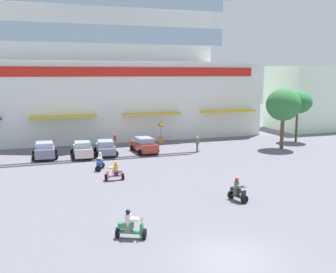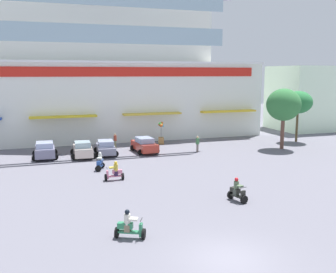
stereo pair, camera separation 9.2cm
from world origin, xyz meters
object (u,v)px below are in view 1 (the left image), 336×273
(pedestrian_1, at_px, (115,140))
(balloon_vendor_cart, at_px, (161,134))
(parked_car_0, at_px, (45,150))
(parked_car_3, at_px, (144,145))
(parked_car_1, at_px, (83,149))
(pedestrian_0, at_px, (197,143))
(scooter_rider_5, at_px, (130,227))
(scooter_rider_0, at_px, (238,192))
(scooter_rider_1, at_px, (115,173))
(scooter_rider_4, at_px, (100,163))
(plaza_tree_1, at_px, (283,105))
(parked_car_2, at_px, (106,148))
(plaza_tree_3, at_px, (298,102))

(pedestrian_1, bearing_deg, balloon_vendor_cart, 14.02)
(parked_car_0, height_order, parked_car_3, parked_car_0)
(parked_car_1, height_order, pedestrian_0, pedestrian_0)
(pedestrian_0, distance_m, balloon_vendor_cart, 6.04)
(scooter_rider_5, distance_m, pedestrian_0, 22.00)
(scooter_rider_0, xyz_separation_m, scooter_rider_1, (-6.43, 7.32, -0.02))
(scooter_rider_0, xyz_separation_m, scooter_rider_4, (-6.98, 10.91, 0.01))
(pedestrian_0, bearing_deg, scooter_rider_0, -103.55)
(plaza_tree_1, bearing_deg, pedestrian_0, 172.40)
(parked_car_2, relative_size, parked_car_3, 0.97)
(plaza_tree_3, relative_size, scooter_rider_4, 3.99)
(scooter_rider_1, height_order, pedestrian_0, pedestrian_0)
(parked_car_0, distance_m, parked_car_2, 5.77)
(scooter_rider_1, bearing_deg, parked_car_0, 115.91)
(parked_car_1, bearing_deg, parked_car_2, 6.74)
(parked_car_1, distance_m, parked_car_2, 2.29)
(scooter_rider_5, height_order, pedestrian_1, pedestrian_1)
(plaza_tree_1, height_order, parked_car_2, plaza_tree_1)
(plaza_tree_1, relative_size, plaza_tree_3, 1.07)
(parked_car_1, relative_size, balloon_vendor_cart, 1.69)
(parked_car_2, xyz_separation_m, scooter_rider_1, (-0.95, -9.59, -0.14))
(scooter_rider_1, distance_m, balloon_vendor_cart, 15.85)
(plaza_tree_3, relative_size, balloon_vendor_cart, 2.36)
(parked_car_3, xyz_separation_m, scooter_rider_4, (-5.46, -5.96, -0.15))
(plaza_tree_3, bearing_deg, scooter_rider_1, -156.96)
(pedestrian_0, bearing_deg, scooter_rider_1, -141.62)
(parked_car_2, relative_size, pedestrian_1, 2.43)
(scooter_rider_0, bearing_deg, parked_car_0, 123.12)
(pedestrian_0, bearing_deg, parked_car_0, 172.80)
(pedestrian_1, xyz_separation_m, balloon_vendor_cart, (5.58, 1.39, 0.17))
(balloon_vendor_cart, bearing_deg, parked_car_3, -126.71)
(scooter_rider_0, bearing_deg, pedestrian_1, 101.58)
(parked_car_1, xyz_separation_m, pedestrian_0, (11.46, -1.30, 0.18))
(scooter_rider_0, distance_m, scooter_rider_1, 9.75)
(plaza_tree_3, height_order, scooter_rider_1, plaza_tree_3)
(balloon_vendor_cart, bearing_deg, pedestrian_1, -165.98)
(plaza_tree_1, bearing_deg, scooter_rider_0, -132.57)
(pedestrian_0, xyz_separation_m, pedestrian_1, (-7.72, 4.26, 0.03))
(parked_car_0, bearing_deg, parked_car_2, -3.21)
(parked_car_0, bearing_deg, plaza_tree_3, 0.27)
(parked_car_0, height_order, balloon_vendor_cart, balloon_vendor_cart)
(scooter_rider_0, distance_m, balloon_vendor_cart, 21.06)
(parked_car_1, bearing_deg, scooter_rider_1, -81.87)
(pedestrian_1, distance_m, balloon_vendor_cart, 5.75)
(parked_car_3, xyz_separation_m, scooter_rider_5, (-6.24, -20.30, -0.18))
(scooter_rider_5, bearing_deg, scooter_rider_1, 82.98)
(plaza_tree_3, xyz_separation_m, parked_car_1, (-24.95, -0.72, -3.90))
(parked_car_3, distance_m, balloon_vendor_cart, 5.17)
(plaza_tree_3, height_order, scooter_rider_4, plaza_tree_3)
(plaza_tree_3, distance_m, parked_car_0, 28.69)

